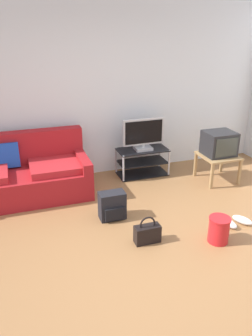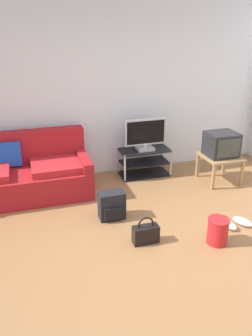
{
  "view_description": "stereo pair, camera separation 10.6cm",
  "coord_description": "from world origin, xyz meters",
  "views": [
    {
      "loc": [
        -1.21,
        -2.83,
        2.35
      ],
      "look_at": [
        0.1,
        1.03,
        0.62
      ],
      "focal_mm": 36.47,
      "sensor_mm": 36.0,
      "label": 1
    },
    {
      "loc": [
        -1.11,
        -2.87,
        2.35
      ],
      "look_at": [
        0.1,
        1.03,
        0.62
      ],
      "focal_mm": 36.47,
      "sensor_mm": 36.0,
      "label": 2
    }
  ],
  "objects": [
    {
      "name": "handbag",
      "position": [
        0.09,
        0.24,
        0.12
      ],
      "size": [
        0.3,
        0.13,
        0.34
      ],
      "rotation": [
        0.0,
        0.0,
        -0.05
      ],
      "color": "black",
      "rests_on": "ground_plane"
    },
    {
      "name": "ground_plane",
      "position": [
        0.0,
        0.0,
        -0.01
      ],
      "size": [
        9.0,
        9.8,
        0.02
      ],
      "primitive_type": "cube",
      "color": "olive"
    },
    {
      "name": "couch",
      "position": [
        -1.23,
        1.92,
        0.32
      ],
      "size": [
        1.96,
        0.89,
        0.89
      ],
      "color": "maroon",
      "rests_on": "ground_plane"
    },
    {
      "name": "sneakers_pair",
      "position": [
        1.29,
        0.23,
        0.04
      ],
      "size": [
        0.41,
        0.29,
        0.09
      ],
      "color": "white",
      "rests_on": "ground_plane"
    },
    {
      "name": "tv_stand",
      "position": [
        0.74,
        2.08,
        0.22
      ],
      "size": [
        0.82,
        0.42,
        0.45
      ],
      "color": "black",
      "rests_on": "ground_plane"
    },
    {
      "name": "backpack",
      "position": [
        -0.14,
        0.88,
        0.18
      ],
      "size": [
        0.34,
        0.27,
        0.37
      ],
      "rotation": [
        0.0,
        0.0,
        -0.34
      ],
      "color": "black",
      "rests_on": "ground_plane"
    },
    {
      "name": "wall_back",
      "position": [
        0.0,
        2.45,
        1.35
      ],
      "size": [
        9.0,
        0.1,
        2.7
      ],
      "primitive_type": "cube",
      "color": "silver",
      "rests_on": "ground_plane"
    },
    {
      "name": "cleaning_bucket",
      "position": [
        0.88,
        -0.01,
        0.17
      ],
      "size": [
        0.25,
        0.25,
        0.31
      ],
      "color": "red",
      "rests_on": "ground_plane"
    },
    {
      "name": "crt_tv",
      "position": [
        1.8,
        1.5,
        0.62
      ],
      "size": [
        0.46,
        0.41,
        0.37
      ],
      "color": "#232326",
      "rests_on": "side_table"
    },
    {
      "name": "side_table",
      "position": [
        1.8,
        1.49,
        0.37
      ],
      "size": [
        0.56,
        0.56,
        0.43
      ],
      "color": "#9E7A4C",
      "rests_on": "ground_plane"
    },
    {
      "name": "flat_tv",
      "position": [
        0.74,
        2.06,
        0.7
      ],
      "size": [
        0.69,
        0.22,
        0.52
      ],
      "color": "#B2B2B7",
      "rests_on": "tv_stand"
    }
  ]
}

